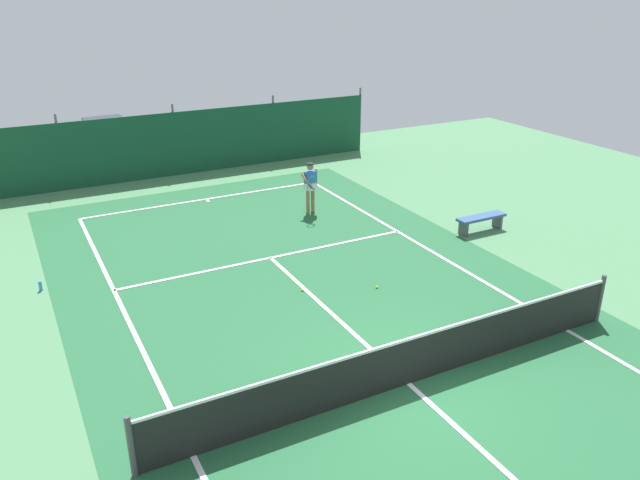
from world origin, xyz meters
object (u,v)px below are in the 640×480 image
object	(u,v)px
tennis_ball_near_player	(377,287)
parked_car	(109,140)
tennis_net	(410,360)
courtside_bench	(481,220)
tennis_ball_midcourt	(302,290)
tennis_player	(310,184)
water_bottle	(40,286)

from	to	relation	value
tennis_ball_near_player	parked_car	size ratio (longest dim) A/B	0.02
tennis_net	parked_car	xyz separation A→B (m)	(-1.90, 18.63, 0.33)
tennis_ball_near_player	courtside_bench	distance (m)	5.04
tennis_ball_near_player	tennis_ball_midcourt	bearing A→B (deg)	156.96
tennis_net	courtside_bench	distance (m)	8.23
parked_car	courtside_bench	xyz separation A→B (m)	(8.21, -13.35, -0.46)
tennis_player	parked_car	bearing A→B (deg)	-76.76
tennis_ball_near_player	tennis_ball_midcourt	xyz separation A→B (m)	(-1.67, 0.71, 0.00)
tennis_ball_midcourt	parked_car	bearing A→B (deg)	97.19
tennis_player	courtside_bench	distance (m)	5.36
tennis_ball_near_player	water_bottle	xyz separation A→B (m)	(-7.24, 3.68, 0.09)
tennis_player	water_bottle	xyz separation A→B (m)	(-8.22, -1.83, -0.84)
tennis_ball_near_player	courtside_bench	bearing A→B (deg)	19.98
water_bottle	parked_car	bearing A→B (deg)	71.72
tennis_net	tennis_ball_near_player	world-z (taller)	tennis_net
parked_car	courtside_bench	world-z (taller)	parked_car
tennis_net	tennis_ball_near_player	distance (m)	3.92
courtside_bench	tennis_net	bearing A→B (deg)	-140.08
parked_car	water_bottle	size ratio (longest dim) A/B	17.92
tennis_ball_near_player	tennis_player	bearing A→B (deg)	79.87
tennis_player	water_bottle	world-z (taller)	tennis_player
tennis_ball_near_player	water_bottle	bearing A→B (deg)	153.07
tennis_ball_midcourt	water_bottle	xyz separation A→B (m)	(-5.57, 2.97, 0.09)
tennis_ball_midcourt	courtside_bench	world-z (taller)	courtside_bench
tennis_net	tennis_ball_midcourt	xyz separation A→B (m)	(-0.09, 4.27, -0.48)
tennis_ball_near_player	parked_car	xyz separation A→B (m)	(-3.48, 15.07, 0.81)
parked_car	tennis_ball_near_player	bearing A→B (deg)	-80.43
water_bottle	courtside_bench	bearing A→B (deg)	-9.29
tennis_net	tennis_ball_midcourt	world-z (taller)	tennis_net
tennis_player	tennis_ball_near_player	bearing A→B (deg)	68.10
tennis_player	tennis_ball_midcourt	size ratio (longest dim) A/B	24.85
parked_car	tennis_ball_midcourt	bearing A→B (deg)	-86.24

